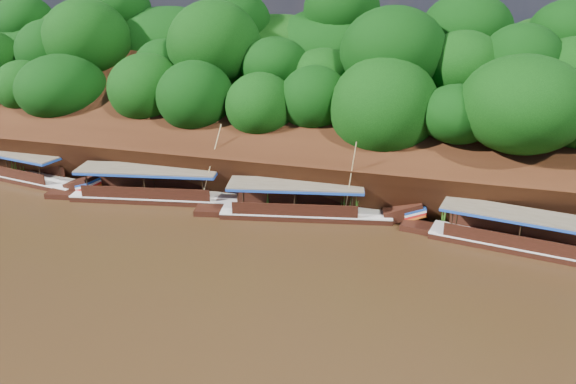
# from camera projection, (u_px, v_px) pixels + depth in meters

# --- Properties ---
(ground) EXTENTS (160.00, 160.00, 0.00)m
(ground) POSITION_uv_depth(u_px,v_px,m) (311.00, 276.00, 32.14)
(ground) COLOR black
(ground) RESTS_ON ground
(riverbank) EXTENTS (120.00, 30.06, 19.40)m
(riverbank) POSITION_uv_depth(u_px,v_px,m) (372.00, 139.00, 51.75)
(riverbank) COLOR black
(riverbank) RESTS_ON ground
(boat_0) EXTENTS (14.84, 4.42, 6.36)m
(boat_0) POSITION_uv_depth(u_px,v_px,m) (545.00, 246.00, 34.53)
(boat_0) COLOR black
(boat_0) RESTS_ON ground
(boat_1) EXTENTS (14.43, 4.79, 6.35)m
(boat_1) POSITION_uv_depth(u_px,v_px,m) (316.00, 210.00, 39.73)
(boat_1) COLOR black
(boat_1) RESTS_ON ground
(boat_2) EXTENTS (16.21, 4.93, 6.41)m
(boat_2) POSITION_uv_depth(u_px,v_px,m) (171.00, 194.00, 42.58)
(boat_2) COLOR black
(boat_2) RESTS_ON ground
(boat_3) EXTENTS (13.60, 4.12, 2.86)m
(boat_3) POSITION_uv_depth(u_px,v_px,m) (31.00, 175.00, 46.46)
(boat_3) COLOR black
(boat_3) RESTS_ON ground
(reeds) EXTENTS (49.32, 2.46, 2.19)m
(reeds) POSITION_uv_depth(u_px,v_px,m) (308.00, 198.00, 40.90)
(reeds) COLOR #316419
(reeds) RESTS_ON ground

